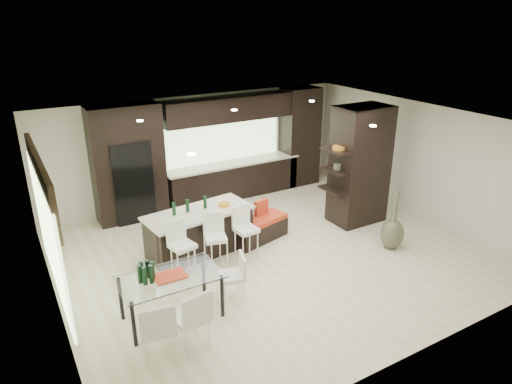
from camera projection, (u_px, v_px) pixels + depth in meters
ground at (271, 254)px, 9.27m from camera, size 8.00×8.00×0.00m
back_wall at (199, 148)px, 11.58m from camera, size 8.00×0.02×2.70m
left_wall at (48, 241)px, 6.90m from camera, size 0.02×7.00×2.70m
right_wall at (417, 161)px, 10.64m from camera, size 0.02×7.00×2.70m
ceiling at (273, 123)px, 8.27m from camera, size 8.00×7.00×0.02m
window_left at (49, 235)px, 7.08m from camera, size 0.04×3.20×1.90m
window_back at (220, 138)px, 11.76m from camera, size 3.40×0.04×1.20m
stone_accent at (41, 181)px, 6.76m from camera, size 0.08×3.00×0.80m
ceiling_spots at (265, 122)px, 8.48m from camera, size 4.00×3.00×0.02m
back_cabinetry at (222, 149)px, 11.55m from camera, size 6.80×0.68×2.70m
refrigerator at (130, 181)px, 10.54m from camera, size 0.90×0.68×1.90m
partition_column at (360, 165)px, 10.30m from camera, size 1.20×0.80×2.70m
kitchen_island at (200, 232)px, 9.20m from camera, size 2.24×1.16×0.89m
stool_left at (183, 256)px, 8.27m from camera, size 0.48×0.48×0.91m
stool_mid at (216, 247)px, 8.59m from camera, size 0.49×0.49×0.90m
stool_right at (246, 239)px, 8.89m from camera, size 0.43×0.43×0.90m
bench at (260, 229)px, 9.76m from camera, size 1.36×0.80×0.49m
floor_vase at (394, 220)px, 9.28m from camera, size 0.60×0.60×1.28m
dining_table at (172, 297)px, 7.21m from camera, size 1.58×0.90×0.76m
chair_near at (190, 320)px, 6.56m from camera, size 0.56×0.56×0.91m
chair_far at (157, 331)px, 6.34m from camera, size 0.56×0.56×0.90m
chair_end at (232, 279)px, 7.71m from camera, size 0.50×0.50×0.75m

